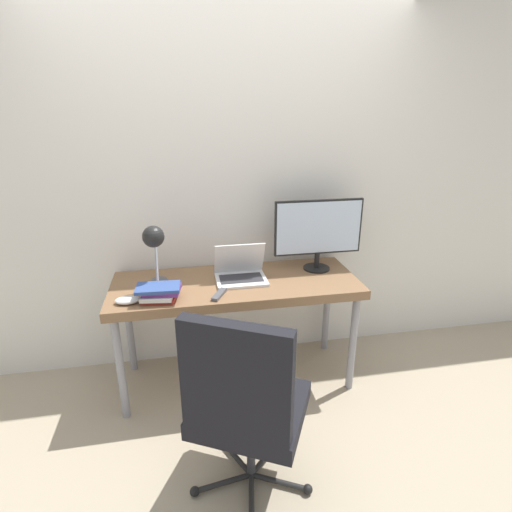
{
  "coord_description": "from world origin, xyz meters",
  "views": [
    {
      "loc": [
        -0.32,
        -2.09,
        1.84
      ],
      "look_at": [
        0.13,
        0.28,
        0.95
      ],
      "focal_mm": 28.0,
      "sensor_mm": 36.0,
      "label": 1
    }
  ],
  "objects_px": {
    "game_controller": "(127,300)",
    "laptop": "(241,272)",
    "monitor": "(318,230)",
    "desk_lamp": "(154,241)",
    "office_chair": "(245,402)",
    "book_stack": "(159,292)"
  },
  "relations": [
    {
      "from": "game_controller",
      "to": "laptop",
      "type": "bearing_deg",
      "value": 17.33
    },
    {
      "from": "laptop",
      "to": "game_controller",
      "type": "bearing_deg",
      "value": -162.67
    },
    {
      "from": "desk_lamp",
      "to": "office_chair",
      "type": "height_order",
      "value": "desk_lamp"
    },
    {
      "from": "monitor",
      "to": "office_chair",
      "type": "distance_m",
      "value": 1.34
    },
    {
      "from": "office_chair",
      "to": "book_stack",
      "type": "xyz_separation_m",
      "value": [
        -0.39,
        0.74,
        0.25
      ]
    },
    {
      "from": "desk_lamp",
      "to": "laptop",
      "type": "bearing_deg",
      "value": 8.59
    },
    {
      "from": "monitor",
      "to": "desk_lamp",
      "type": "height_order",
      "value": "monitor"
    },
    {
      "from": "laptop",
      "to": "office_chair",
      "type": "bearing_deg",
      "value": -97.64
    },
    {
      "from": "laptop",
      "to": "desk_lamp",
      "type": "height_order",
      "value": "desk_lamp"
    },
    {
      "from": "monitor",
      "to": "game_controller",
      "type": "relative_size",
      "value": 4.31
    },
    {
      "from": "book_stack",
      "to": "game_controller",
      "type": "bearing_deg",
      "value": -176.79
    },
    {
      "from": "office_chair",
      "to": "game_controller",
      "type": "relative_size",
      "value": 7.25
    },
    {
      "from": "desk_lamp",
      "to": "game_controller",
      "type": "height_order",
      "value": "desk_lamp"
    },
    {
      "from": "laptop",
      "to": "desk_lamp",
      "type": "xyz_separation_m",
      "value": [
        -0.53,
        -0.08,
        0.28
      ]
    },
    {
      "from": "desk_lamp",
      "to": "game_controller",
      "type": "relative_size",
      "value": 2.97
    },
    {
      "from": "desk_lamp",
      "to": "monitor",
      "type": "bearing_deg",
      "value": 8.81
    },
    {
      "from": "desk_lamp",
      "to": "office_chair",
      "type": "distance_m",
      "value": 1.09
    },
    {
      "from": "monitor",
      "to": "office_chair",
      "type": "height_order",
      "value": "monitor"
    },
    {
      "from": "laptop",
      "to": "office_chair",
      "type": "relative_size",
      "value": 0.32
    },
    {
      "from": "desk_lamp",
      "to": "office_chair",
      "type": "xyz_separation_m",
      "value": [
        0.41,
        -0.87,
        -0.53
      ]
    },
    {
      "from": "office_chair",
      "to": "monitor",
      "type": "bearing_deg",
      "value": 56.53
    },
    {
      "from": "monitor",
      "to": "game_controller",
      "type": "xyz_separation_m",
      "value": [
        -1.26,
        -0.31,
        -0.26
      ]
    }
  ]
}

